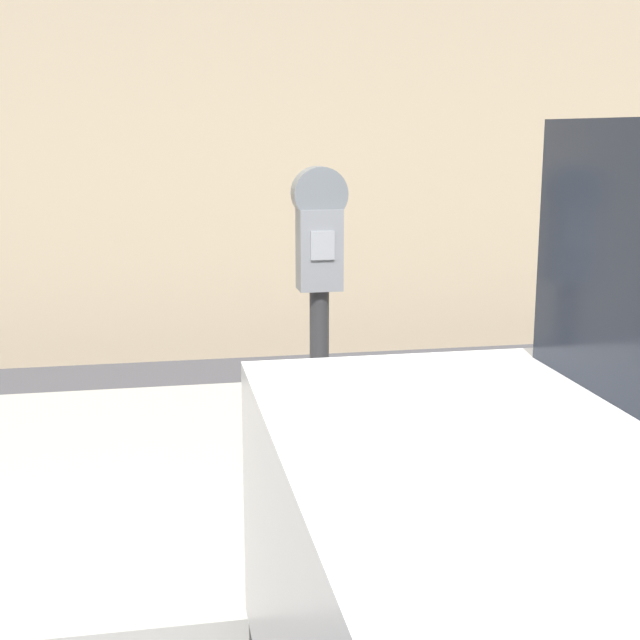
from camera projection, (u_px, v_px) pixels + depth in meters
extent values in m
cube|color=#ADAAA3|center=(162.00, 481.00, 4.23)|extent=(24.00, 2.80, 0.12)
cylinder|color=#2D2D30|center=(320.00, 420.00, 3.36)|extent=(0.07, 0.07, 1.00)
cube|color=slate|center=(320.00, 249.00, 3.22)|extent=(0.16, 0.12, 0.29)
cube|color=gray|center=(323.00, 245.00, 3.16)|extent=(0.09, 0.01, 0.10)
cylinder|color=slate|center=(320.00, 194.00, 3.18)|extent=(0.19, 0.09, 0.19)
cylinder|color=black|center=(550.00, 572.00, 2.78)|extent=(0.68, 0.22, 0.68)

